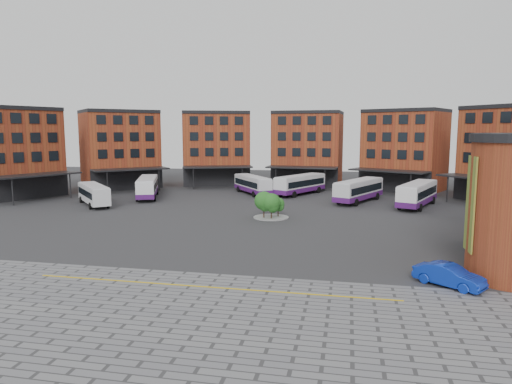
% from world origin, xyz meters
% --- Properties ---
extents(ground, '(160.00, 160.00, 0.00)m').
position_xyz_m(ground, '(0.00, 0.00, 0.00)').
color(ground, '#28282B').
rests_on(ground, ground).
extents(paving_zone, '(50.00, 22.00, 0.02)m').
position_xyz_m(paving_zone, '(2.00, -22.00, 0.01)').
color(paving_zone, slate).
rests_on(paving_zone, ground).
extents(yellow_line, '(26.00, 0.15, 0.02)m').
position_xyz_m(yellow_line, '(2.00, -14.00, 0.03)').
color(yellow_line, gold).
rests_on(yellow_line, paving_zone).
extents(main_building, '(94.14, 42.48, 14.60)m').
position_xyz_m(main_building, '(-4.77, 38.25, 7.23)').
color(main_building, brown).
rests_on(main_building, ground).
extents(tree_island, '(4.40, 4.40, 3.39)m').
position_xyz_m(tree_island, '(1.89, 11.41, 1.87)').
color(tree_island, gray).
rests_on(tree_island, ground).
extents(bus_a, '(8.97, 9.48, 3.01)m').
position_xyz_m(bus_a, '(-24.93, 16.41, 1.78)').
color(bus_a, silver).
rests_on(bus_a, ground).
extents(bus_b, '(6.71, 12.00, 3.33)m').
position_xyz_m(bus_b, '(-20.38, 24.76, 1.80)').
color(bus_b, white).
rests_on(bus_b, ground).
extents(bus_c, '(8.31, 10.52, 3.10)m').
position_xyz_m(bus_c, '(-4.69, 32.52, 1.68)').
color(bus_c, silver).
rests_on(bus_c, ground).
extents(bus_d, '(7.91, 11.68, 3.32)m').
position_xyz_m(bus_d, '(3.40, 33.50, 1.80)').
color(bus_d, silver).
rests_on(bus_d, ground).
extents(bus_e, '(7.72, 12.10, 3.40)m').
position_xyz_m(bus_e, '(12.98, 27.15, 1.84)').
color(bus_e, silver).
rests_on(bus_e, ground).
extents(bus_f, '(7.12, 12.42, 3.45)m').
position_xyz_m(bus_f, '(21.07, 24.35, 1.87)').
color(bus_f, white).
rests_on(bus_f, ground).
extents(blue_car, '(4.82, 4.18, 1.57)m').
position_xyz_m(blue_car, '(18.39, -10.43, 0.79)').
color(blue_car, '#0C2BA8').
rests_on(blue_car, ground).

